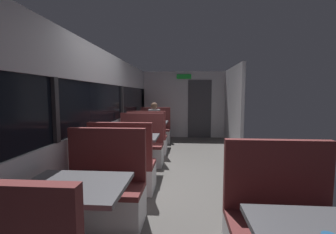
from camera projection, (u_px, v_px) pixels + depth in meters
ground_plane at (182, 181)px, 4.05m from camera, size 3.30×9.20×0.02m
carriage_window_panel_left at (99, 117)px, 4.05m from camera, size 0.09×8.48×2.30m
carriage_end_bulkhead at (185, 105)px, 8.10m from camera, size 2.90×0.11×2.30m
carriage_aisle_panel_right at (233, 107)px, 6.81m from camera, size 0.08×2.40×2.30m
dining_table_near_window at (74, 196)px, 1.98m from camera, size 0.90×0.70×0.74m
bench_near_window_facing_entry at (103, 195)px, 2.71m from camera, size 0.95×0.50×1.10m
dining_table_mid_window at (133, 142)px, 4.26m from camera, size 0.90×0.70×0.74m
bench_mid_window_facing_end at (124, 170)px, 3.59m from camera, size 0.95×0.50×1.10m
bench_mid_window_facing_entry at (141, 149)px, 4.98m from camera, size 0.95×0.50×1.10m
dining_table_far_window at (152, 125)px, 6.53m from camera, size 0.90×0.70×0.74m
bench_far_window_facing_end at (148, 141)px, 5.87m from camera, size 0.95×0.50×1.10m
bench_far_window_facing_entry at (155, 132)px, 7.26m from camera, size 0.95×0.50×1.10m
bench_front_aisle_facing_entry at (282, 232)px, 1.98m from camera, size 0.95×0.50×1.10m
seated_passenger at (155, 126)px, 7.17m from camera, size 0.47×0.55×1.26m
coffee_cup_secondary at (159, 120)px, 6.43m from camera, size 0.07×0.07×0.09m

